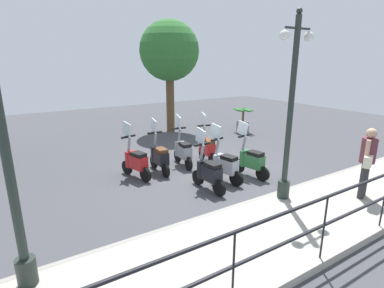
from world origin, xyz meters
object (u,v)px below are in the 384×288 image
pedestrian_with_bag (367,158)px  scooter_far_2 (159,157)px  lamp_post_far (5,147)px  scooter_far_1 (183,151)px  tree_distant (169,52)px  scooter_far_3 (136,161)px  scooter_near_0 (251,160)px  scooter_far_0 (207,147)px  scooter_near_2 (209,172)px  scooter_near_1 (224,165)px  lamp_post_near (289,122)px  potted_palm (243,122)px

pedestrian_with_bag → scooter_far_2: size_ratio=1.03×
lamp_post_far → scooter_far_1: 5.82m
tree_distant → scooter_far_3: tree_distant is taller
scooter_near_0 → lamp_post_far: bearing=95.4°
scooter_near_0 → scooter_far_0: bearing=-0.5°
tree_distant → scooter_near_2: bearing=159.8°
lamp_post_far → scooter_near_2: 4.65m
lamp_post_far → pedestrian_with_bag: bearing=-98.0°
scooter_near_0 → scooter_far_0: same height
tree_distant → scooter_near_2: 7.33m
scooter_near_1 → scooter_far_0: same height
scooter_near_2 → scooter_far_0: 2.17m
lamp_post_near → lamp_post_far: (-0.00, 5.11, 0.24)m
scooter_near_1 → scooter_far_0: bearing=-31.4°
scooter_far_1 → pedestrian_with_bag: bearing=-146.9°
lamp_post_far → tree_distant: (7.75, -6.40, 1.36)m
scooter_far_0 → pedestrian_with_bag: bearing=-150.2°
scooter_near_1 → scooter_far_1: size_ratio=1.00×
scooter_near_1 → scooter_far_0: size_ratio=1.00×
scooter_far_1 → scooter_far_3: bearing=102.0°
lamp_post_far → scooter_near_1: (1.69, -4.75, -1.65)m
scooter_far_3 → scooter_far_1: bearing=-99.4°
scooter_near_1 → scooter_far_3: bearing=38.8°
potted_palm → scooter_far_2: 6.05m
lamp_post_far → scooter_far_0: bearing=-58.2°
potted_palm → scooter_near_2: size_ratio=0.69×
lamp_post_far → potted_palm: bearing=-57.2°
lamp_post_far → scooter_far_3: size_ratio=2.89×
lamp_post_far → tree_distant: size_ratio=0.92×
pedestrian_with_bag → scooter_near_1: size_ratio=1.03×
potted_palm → scooter_far_1: 5.23m
lamp_post_near → scooter_near_2: 2.28m
lamp_post_far → scooter_far_1: lamp_post_far is taller
scooter_near_1 → lamp_post_far: bearing=97.2°
lamp_post_far → pedestrian_with_bag: 6.78m
lamp_post_near → potted_palm: lamp_post_near is taller
lamp_post_far → potted_palm: lamp_post_far is taller
scooter_near_1 → scooter_far_2: 1.92m
scooter_near_2 → lamp_post_far: bearing=105.4°
scooter_far_2 → scooter_far_0: bearing=-86.3°
pedestrian_with_bag → scooter_far_3: (4.14, 3.75, -0.60)m
scooter_far_0 → scooter_far_1: bearing=97.0°
scooter_near_0 → scooter_far_1: size_ratio=1.00×
scooter_near_0 → scooter_far_0: 1.72m
scooter_near_1 → scooter_far_3: size_ratio=1.00×
scooter_near_0 → scooter_far_2: size_ratio=1.00×
scooter_near_0 → scooter_near_1: same height
pedestrian_with_bag → potted_palm: 7.23m
scooter_far_3 → scooter_far_2: bearing=-102.8°
tree_distant → scooter_near_0: tree_distant is taller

